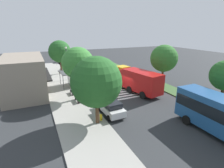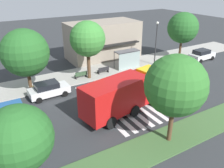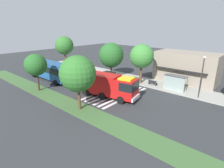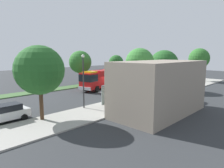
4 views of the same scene
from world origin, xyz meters
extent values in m
plane|color=#2D3033|center=(0.00, 0.00, 0.00)|extent=(120.00, 120.00, 0.00)
cube|color=#9E9B93|center=(0.00, 8.57, 0.07)|extent=(60.00, 5.11, 0.14)
cube|color=#3D6033|center=(0.00, -7.52, 0.07)|extent=(60.00, 3.00, 0.14)
cube|color=silver|center=(-2.34, 0.00, 0.01)|extent=(0.45, 10.84, 0.01)
cube|color=silver|center=(-1.44, 0.00, 0.01)|extent=(0.45, 10.84, 0.01)
cube|color=silver|center=(-0.54, 0.00, 0.01)|extent=(0.45, 10.84, 0.01)
cube|color=silver|center=(0.36, 0.00, 0.01)|extent=(0.45, 10.84, 0.01)
cube|color=silver|center=(1.26, 0.00, 0.01)|extent=(0.45, 10.84, 0.01)
cube|color=silver|center=(2.16, 0.00, 0.01)|extent=(0.45, 10.84, 0.01)
cube|color=#B71414|center=(2.94, -1.26, 1.93)|extent=(3.21, 3.05, 2.75)
cube|color=#B71414|center=(-1.60, -2.14, 2.03)|extent=(6.85, 3.75, 2.96)
cube|color=black|center=(3.35, -1.19, 2.48)|extent=(2.46, 2.93, 1.21)
cube|color=silver|center=(4.41, -0.98, 0.80)|extent=(0.72, 2.57, 0.50)
cube|color=yellow|center=(2.94, -1.26, 3.42)|extent=(2.25, 2.14, 0.24)
cylinder|color=black|center=(2.43, -0.06, 0.55)|extent=(1.14, 0.50, 1.10)
cylinder|color=black|center=(2.92, -2.58, 0.55)|extent=(1.14, 0.50, 1.10)
cylinder|color=black|center=(-3.43, -1.19, 0.55)|extent=(1.14, 0.50, 1.10)
cylinder|color=black|center=(-2.95, -3.71, 0.55)|extent=(1.14, 0.50, 1.10)
cylinder|color=black|center=(-0.57, -0.64, 0.55)|extent=(1.14, 0.50, 1.10)
cylinder|color=black|center=(-0.08, -3.16, 0.55)|extent=(1.14, 0.50, 1.10)
cube|color=silver|center=(-5.75, 4.82, 0.70)|extent=(4.34, 1.99, 0.76)
cube|color=black|center=(-5.97, 4.81, 1.37)|extent=(2.45, 1.71, 0.59)
cylinder|color=black|center=(-4.36, 5.80, 0.32)|extent=(0.65, 0.24, 0.64)
cylinder|color=black|center=(-4.31, 3.93, 0.32)|extent=(0.65, 0.24, 0.64)
cylinder|color=black|center=(-7.19, 5.71, 0.32)|extent=(0.65, 0.24, 0.64)
cylinder|color=black|center=(-7.14, 3.85, 0.32)|extent=(0.65, 0.24, 0.64)
cube|color=silver|center=(18.69, 4.82, 0.71)|extent=(4.39, 2.07, 0.78)
cube|color=black|center=(18.47, 4.81, 1.39)|extent=(2.48, 1.76, 0.59)
cylinder|color=black|center=(20.07, 5.82, 0.32)|extent=(0.65, 0.25, 0.64)
cylinder|color=black|center=(20.15, 3.93, 0.32)|extent=(0.65, 0.25, 0.64)
cylinder|color=black|center=(17.22, 5.71, 0.32)|extent=(0.65, 0.25, 0.64)
cylinder|color=black|center=(17.30, 3.82, 0.32)|extent=(0.65, 0.25, 0.64)
cube|color=silver|center=(30.07, 4.82, 0.68)|extent=(4.51, 1.90, 0.73)
cube|color=black|center=(29.85, 4.81, 1.39)|extent=(2.54, 1.62, 0.68)
cylinder|color=black|center=(31.51, 5.75, 0.32)|extent=(0.65, 0.24, 0.64)
cylinder|color=black|center=(31.57, 3.99, 0.32)|extent=(0.65, 0.24, 0.64)
cylinder|color=black|center=(28.58, 5.65, 0.32)|extent=(0.65, 0.24, 0.64)
cylinder|color=black|center=(28.63, 3.90, 0.32)|extent=(0.65, 0.24, 0.64)
cylinder|color=black|center=(-11.21, -3.95, 0.50)|extent=(1.00, 0.31, 1.00)
cylinder|color=black|center=(-11.24, -1.40, 0.50)|extent=(1.00, 0.31, 1.00)
cube|color=#4C4C51|center=(6.39, 7.81, 2.54)|extent=(3.50, 1.40, 0.12)
cube|color=#8C9E99|center=(6.39, 7.15, 1.34)|extent=(3.50, 0.08, 2.40)
cylinder|color=#333338|center=(4.69, 8.46, 1.34)|extent=(0.08, 0.08, 2.40)
cylinder|color=#333338|center=(8.09, 8.46, 1.34)|extent=(0.08, 0.08, 2.40)
cube|color=black|center=(2.39, 7.55, 0.55)|extent=(1.60, 0.50, 0.08)
cube|color=black|center=(2.39, 7.33, 0.82)|extent=(1.60, 0.06, 0.45)
cube|color=black|center=(1.67, 7.55, 0.33)|extent=(0.08, 0.45, 0.37)
cube|color=black|center=(3.11, 7.55, 0.33)|extent=(0.08, 0.45, 0.37)
cube|color=#2D472D|center=(-0.87, 7.55, 0.55)|extent=(1.60, 0.50, 0.08)
cube|color=#2D472D|center=(-0.87, 7.33, 0.82)|extent=(1.60, 0.06, 0.45)
cube|color=black|center=(-1.59, 7.55, 0.33)|extent=(0.08, 0.45, 0.37)
cube|color=black|center=(-0.15, 7.55, 0.33)|extent=(0.08, 0.45, 0.37)
cylinder|color=#2D2D30|center=(10.54, 6.62, 3.10)|extent=(0.16, 0.16, 5.91)
sphere|color=white|center=(10.54, 6.62, 6.23)|extent=(0.36, 0.36, 0.36)
cube|color=gray|center=(5.88, 13.95, 2.86)|extent=(11.27, 5.63, 5.72)
cube|color=black|center=(5.88, 10.73, 2.80)|extent=(9.01, 0.80, 0.16)
cylinder|color=#513823|center=(-7.24, 7.02, 1.48)|extent=(0.38, 0.38, 2.68)
sphere|color=#235B23|center=(-7.24, 7.02, 4.61)|extent=(5.11, 5.11, 5.11)
cylinder|color=#513823|center=(0.08, 7.02, 1.92)|extent=(0.44, 0.44, 3.56)
sphere|color=#387F33|center=(0.08, 7.02, 5.21)|extent=(4.31, 4.31, 4.31)
cylinder|color=#47301E|center=(16.04, 7.02, 1.73)|extent=(0.37, 0.37, 3.19)
sphere|color=#235B23|center=(16.04, 7.02, 4.97)|extent=(4.67, 4.67, 4.67)
cylinder|color=#47301E|center=(-10.52, -7.52, 1.69)|extent=(0.35, 0.35, 3.11)
cylinder|color=#513823|center=(0.14, -7.52, 1.72)|extent=(0.35, 0.35, 3.16)
sphere|color=#2D6B28|center=(0.14, -7.52, 4.88)|extent=(4.51, 4.51, 4.51)
cylinder|color=gold|center=(-6.98, 6.52, 0.49)|extent=(0.28, 0.28, 0.70)
camera|label=1|loc=(-22.87, 12.41, 9.60)|focal=28.14mm
camera|label=2|loc=(-11.22, -17.89, 11.75)|focal=36.78mm
camera|label=3|loc=(17.13, -20.64, 10.50)|focal=28.67mm
camera|label=4|loc=(24.99, 25.02, 6.46)|focal=32.18mm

